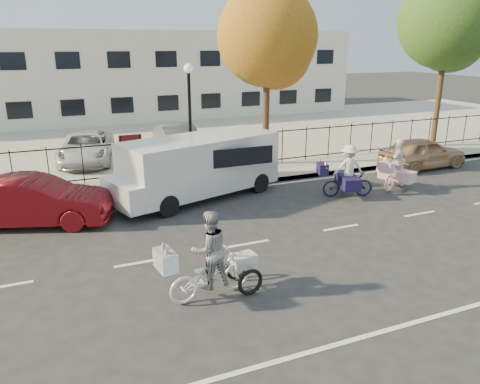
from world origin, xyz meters
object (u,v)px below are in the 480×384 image
unicorn_bike (397,171)px  red_sedan (34,201)px  lamppost (189,100)px  white_van (198,165)px  lot_car_b (87,147)px  bull_bike (347,176)px  zebra_trike (210,264)px  lot_car_c (179,142)px  gold_sedan (422,153)px

unicorn_bike → red_sedan: bearing=63.1°
lamppost → white_van: lamppost is taller
lamppost → unicorn_bike: (6.57, -4.36, -2.41)m
red_sedan → lot_car_b: bearing=2.0°
lot_car_b → bull_bike: bearing=-34.2°
unicorn_bike → red_sedan: (-12.37, 1.36, 0.03)m
bull_bike → white_van: 5.27m
zebra_trike → bull_bike: 8.17m
lot_car_b → lot_car_c: lot_car_c is taller
bull_bike → white_van: white_van is taller
bull_bike → gold_sedan: 5.70m
bull_bike → gold_sedan: size_ratio=0.52×
zebra_trike → red_sedan: zebra_trike is taller
bull_bike → red_sedan: (-10.17, 1.36, -0.01)m
zebra_trike → bull_bike: (6.73, 4.62, -0.01)m
bull_bike → gold_sedan: bull_bike is taller
red_sedan → lot_car_c: bearing=-26.2°
unicorn_bike → gold_sedan: size_ratio=0.48×
white_van → zebra_trike: bearing=-123.0°
lot_car_c → lamppost: bearing=-94.9°
white_van → lot_car_b: bearing=99.2°
white_van → gold_sedan: white_van is taller
zebra_trike → lot_car_b: zebra_trike is taller
lamppost → bull_bike: lamppost is taller
unicorn_bike → bull_bike: unicorn_bike is taller
unicorn_bike → gold_sedan: bearing=-77.6°
white_van → unicorn_bike: bearing=-32.4°
bull_bike → lot_car_b: size_ratio=0.44×
white_van → lot_car_c: bearing=64.0°
white_van → red_sedan: (-5.29, -0.56, -0.45)m
zebra_trike → red_sedan: size_ratio=0.51×
white_van → gold_sedan: 10.23m
zebra_trike → lot_car_c: bearing=-19.3°
unicorn_bike → zebra_trike: bearing=96.7°
unicorn_bike → lot_car_b: (-10.21, 8.21, 0.09)m
lamppost → zebra_trike: lamppost is taller
zebra_trike → unicorn_bike: bearing=-69.3°
red_sedan → lot_car_b: size_ratio=0.96×
zebra_trike → lamppost: bearing=-21.4°
zebra_trike → unicorn_bike: size_ratio=1.19×
white_van → lot_car_b: size_ratio=1.39×
red_sedan → lot_car_c: 8.57m
gold_sedan → lot_car_b: bearing=63.7°
white_van → bull_bike: bearing=-38.7°
bull_bike → red_sedan: 10.26m
gold_sedan → lot_car_c: lot_car_c is taller
zebra_trike → gold_sedan: (12.06, 6.65, -0.08)m
unicorn_bike → white_van: bearing=54.2°
zebra_trike → lot_car_c: 12.27m
red_sedan → gold_sedan: 15.52m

